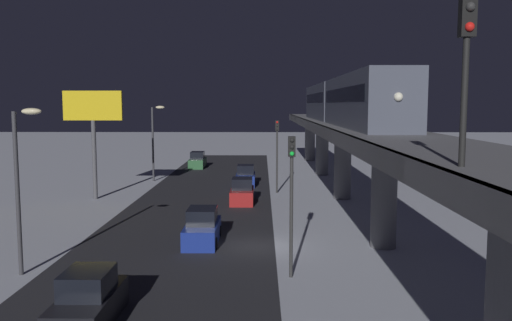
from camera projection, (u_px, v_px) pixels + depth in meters
name	position (u px, v px, depth m)	size (l,w,h in m)	color
ground_plane	(254.00, 246.00, 29.33)	(240.00, 240.00, 0.00)	silver
avenue_asphalt	(175.00, 246.00, 29.38)	(11.00, 105.01, 0.01)	#28282D
elevated_railway	(384.00, 148.00, 28.68)	(5.00, 105.01, 6.30)	slate
subway_train	(342.00, 101.00, 44.16)	(2.94, 36.87, 3.40)	#4C5160
rail_signal	(466.00, 53.00, 12.65)	(0.36, 0.41, 4.00)	black
sedan_blue	(202.00, 229.00, 30.12)	(1.91, 4.49, 1.97)	navy
sedan_green	(198.00, 161.00, 65.78)	(1.80, 4.47, 1.97)	#2D6038
sedan_red	(242.00, 193.00, 42.32)	(1.80, 4.14, 1.97)	#A51E1E
sedan_blue_3	(246.00, 177.00, 51.42)	(1.80, 4.07, 1.97)	navy
sedan_black	(88.00, 302.00, 18.92)	(1.80, 4.34, 1.97)	black
traffic_light_near	(292.00, 186.00, 23.68)	(0.32, 0.44, 6.40)	#2D2D2D
traffic_light_mid	(277.00, 146.00, 46.56)	(0.32, 0.44, 6.40)	#2D2D2D
commercial_billboard	(93.00, 116.00, 43.35)	(4.80, 0.36, 8.90)	#4C4C51
street_lamp_near	(22.00, 171.00, 23.97)	(1.35, 0.44, 7.65)	#38383D
street_lamp_far	(155.00, 134.00, 53.80)	(1.35, 0.44, 7.65)	#38383D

